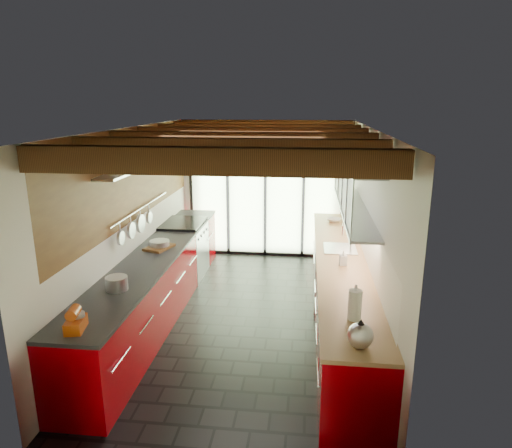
# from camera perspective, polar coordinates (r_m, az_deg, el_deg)

# --- Properties ---
(ground) EXTENTS (5.50, 5.50, 0.00)m
(ground) POSITION_cam_1_polar(r_m,az_deg,el_deg) (6.55, -1.13, -11.51)
(ground) COLOR black
(ground) RESTS_ON ground
(room_shell) EXTENTS (5.50, 5.50, 5.50)m
(room_shell) POSITION_cam_1_polar(r_m,az_deg,el_deg) (6.00, -1.21, 2.75)
(room_shell) COLOR silver
(room_shell) RESTS_ON ground
(ceiling_beams) EXTENTS (3.14, 5.06, 4.90)m
(ceiling_beams) POSITION_cam_1_polar(r_m,az_deg,el_deg) (6.25, -0.78, 10.76)
(ceiling_beams) COLOR #593316
(ceiling_beams) RESTS_ON ground
(glass_door) EXTENTS (2.95, 0.10, 2.90)m
(glass_door) POSITION_cam_1_polar(r_m,az_deg,el_deg) (8.63, 1.18, 6.62)
(glass_door) COLOR #C6EAAD
(glass_door) RESTS_ON ground
(left_counter) EXTENTS (0.68, 5.00, 0.92)m
(left_counter) POSITION_cam_1_polar(r_m,az_deg,el_deg) (6.64, -12.21, -7.15)
(left_counter) COLOR #920006
(left_counter) RESTS_ON ground
(range_stove) EXTENTS (0.66, 0.90, 0.97)m
(range_stove) POSITION_cam_1_polar(r_m,az_deg,el_deg) (7.93, -8.94, -3.17)
(range_stove) COLOR silver
(range_stove) RESTS_ON ground
(right_counter) EXTENTS (0.68, 5.00, 0.92)m
(right_counter) POSITION_cam_1_polar(r_m,az_deg,el_deg) (6.33, 10.48, -8.18)
(right_counter) COLOR #920006
(right_counter) RESTS_ON ground
(sink_assembly) EXTENTS (0.45, 0.52, 0.43)m
(sink_assembly) POSITION_cam_1_polar(r_m,az_deg,el_deg) (6.53, 10.58, -2.77)
(sink_assembly) COLOR silver
(sink_assembly) RESTS_ON right_counter
(upper_cabinets_right) EXTENTS (0.34, 3.00, 3.00)m
(upper_cabinets_right) POSITION_cam_1_polar(r_m,az_deg,el_deg) (6.23, 12.35, 4.72)
(upper_cabinets_right) COLOR silver
(upper_cabinets_right) RESTS_ON ground
(left_wall_fixtures) EXTENTS (0.28, 2.60, 0.96)m
(left_wall_fixtures) POSITION_cam_1_polar(r_m,az_deg,el_deg) (6.44, -14.13, 5.23)
(left_wall_fixtures) COLOR silver
(left_wall_fixtures) RESTS_ON ground
(stand_mixer) EXTENTS (0.19, 0.28, 0.24)m
(stand_mixer) POSITION_cam_1_polar(r_m,az_deg,el_deg) (4.54, -21.61, -11.15)
(stand_mixer) COLOR #B8430E
(stand_mixer) RESTS_ON left_counter
(pot_large) EXTENTS (0.26, 0.26, 0.15)m
(pot_large) POSITION_cam_1_polar(r_m,az_deg,el_deg) (5.29, -17.02, -7.11)
(pot_large) COLOR silver
(pot_large) RESTS_ON left_counter
(pot_small) EXTENTS (0.36, 0.36, 0.11)m
(pot_small) POSITION_cam_1_polar(r_m,az_deg,el_deg) (6.61, -11.96, -2.49)
(pot_small) COLOR silver
(pot_small) RESTS_ON left_counter
(cutting_board) EXTENTS (0.40, 0.47, 0.03)m
(cutting_board) POSITION_cam_1_polar(r_m,az_deg,el_deg) (6.60, -12.02, -2.86)
(cutting_board) COLOR brown
(cutting_board) RESTS_ON left_counter
(kettle) EXTENTS (0.28, 0.31, 0.26)m
(kettle) POSITION_cam_1_polar(r_m,az_deg,el_deg) (4.06, 12.90, -13.26)
(kettle) COLOR silver
(kettle) RESTS_ON right_counter
(paper_towel) EXTENTS (0.16, 0.16, 0.35)m
(paper_towel) POSITION_cam_1_polar(r_m,az_deg,el_deg) (4.49, 12.26, -9.90)
(paper_towel) COLOR white
(paper_towel) RESTS_ON right_counter
(soap_bottle) EXTENTS (0.10, 0.10, 0.20)m
(soap_bottle) POSITION_cam_1_polar(r_m,az_deg,el_deg) (5.90, 10.85, -4.17)
(soap_bottle) COLOR silver
(soap_bottle) RESTS_ON right_counter
(bowl) EXTENTS (0.32, 0.32, 0.06)m
(bowl) POSITION_cam_1_polar(r_m,az_deg,el_deg) (7.98, 9.74, 0.49)
(bowl) COLOR silver
(bowl) RESTS_ON right_counter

